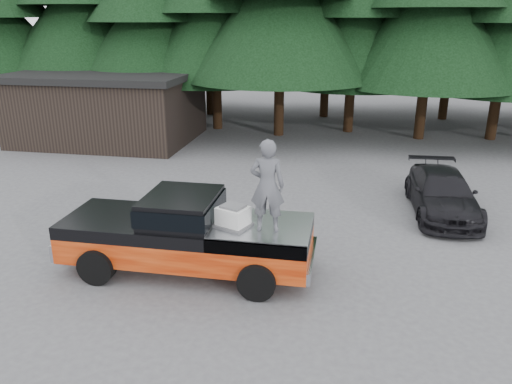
% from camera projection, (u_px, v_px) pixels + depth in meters
% --- Properties ---
extents(ground, '(120.00, 120.00, 0.00)m').
position_uv_depth(ground, '(236.00, 268.00, 12.12)').
color(ground, '#49494C').
rests_on(ground, ground).
extents(pickup_truck, '(6.00, 2.04, 1.33)m').
position_uv_depth(pickup_truck, '(188.00, 245.00, 11.80)').
color(pickup_truck, '#D6541A').
rests_on(pickup_truck, ground).
extents(truck_cab, '(1.66, 1.90, 0.59)m').
position_uv_depth(truck_cab, '(182.00, 207.00, 11.50)').
color(truck_cab, black).
rests_on(truck_cab, pickup_truck).
extents(air_compressor, '(0.79, 0.73, 0.44)m').
position_uv_depth(air_compressor, '(233.00, 217.00, 11.10)').
color(air_compressor, silver).
rests_on(air_compressor, pickup_truck).
extents(man_on_bed, '(0.77, 0.53, 2.05)m').
position_uv_depth(man_on_bed, '(267.00, 186.00, 10.66)').
color(man_on_bed, '#4F5055').
rests_on(man_on_bed, pickup_truck).
extents(parked_car, '(1.97, 4.51, 1.29)m').
position_uv_depth(parked_car, '(442.00, 193.00, 15.32)').
color(parked_car, black).
rests_on(parked_car, ground).
extents(utility_building, '(8.40, 6.40, 3.30)m').
position_uv_depth(utility_building, '(109.00, 106.00, 24.24)').
color(utility_building, black).
rests_on(utility_building, ground).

